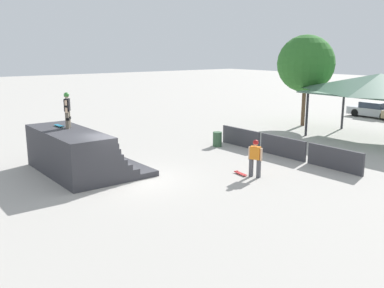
% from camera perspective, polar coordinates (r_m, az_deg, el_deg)
% --- Properties ---
extents(ground_plane, '(160.00, 160.00, 0.00)m').
position_cam_1_polar(ground_plane, '(18.66, -9.13, -4.93)').
color(ground_plane, '#ADA8A0').
extents(quarter_pipe_ramp, '(5.61, 4.01, 1.99)m').
position_cam_1_polar(quarter_pipe_ramp, '(20.24, -15.12, -1.27)').
color(quarter_pipe_ramp, '#38383D').
rests_on(quarter_pipe_ramp, ground).
extents(skater_on_deck, '(0.67, 0.50, 1.64)m').
position_cam_1_polar(skater_on_deck, '(20.42, -16.30, 4.67)').
color(skater_on_deck, '#6B6051').
rests_on(skater_on_deck, quarter_pipe_ramp).
extents(skateboard_on_deck, '(0.78, 0.23, 0.09)m').
position_cam_1_polar(skateboard_on_deck, '(21.00, -17.29, 2.36)').
color(skateboard_on_deck, green).
rests_on(skateboard_on_deck, quarter_pipe_ramp).
extents(bystander_walking, '(0.65, 0.36, 1.69)m').
position_cam_1_polar(bystander_walking, '(18.98, 8.44, -1.50)').
color(bystander_walking, '#4C4C51').
rests_on(bystander_walking, ground).
extents(skateboard_on_ground, '(0.81, 0.31, 0.09)m').
position_cam_1_polar(skateboard_on_ground, '(19.52, 6.45, -3.90)').
color(skateboard_on_ground, silver).
rests_on(skateboard_on_ground, ground).
extents(barrier_fence, '(9.29, 0.12, 1.05)m').
position_cam_1_polar(barrier_fence, '(23.01, 11.99, -0.38)').
color(barrier_fence, '#3D3D42').
rests_on(barrier_fence, ground).
extents(pavilion_shelter, '(8.62, 4.79, 4.14)m').
position_cam_1_polar(pavilion_shelter, '(28.42, 23.73, 7.24)').
color(pavilion_shelter, '#2D2D33').
rests_on(pavilion_shelter, ground).
extents(tree_beside_pavilion, '(4.13, 4.13, 6.61)m').
position_cam_1_polar(tree_beside_pavilion, '(32.54, 14.94, 10.30)').
color(tree_beside_pavilion, brown).
rests_on(tree_beside_pavilion, ground).
extents(trash_bin, '(0.52, 0.52, 0.85)m').
position_cam_1_polar(trash_bin, '(25.00, 3.40, 0.65)').
color(trash_bin, '#385B3D').
rests_on(trash_bin, ground).
extents(parked_car_silver, '(4.16, 1.71, 1.27)m').
position_cam_1_polar(parked_car_silver, '(38.83, 23.10, 4.17)').
color(parked_car_silver, '#A8AAAF').
rests_on(parked_car_silver, ground).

